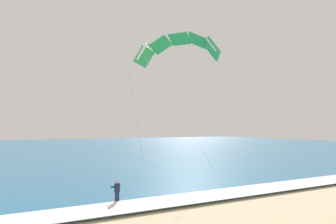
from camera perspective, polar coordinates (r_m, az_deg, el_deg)
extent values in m
cube|color=teal|center=(77.33, -20.42, -6.83)|extent=(200.00, 120.00, 0.20)
cube|color=white|center=(20.45, 0.16, -17.39)|extent=(200.00, 2.88, 0.04)
ellipsoid|color=#E04C38|center=(20.67, -10.21, -17.75)|extent=(0.95, 1.46, 0.05)
cube|color=black|center=(20.87, -10.40, -17.47)|extent=(0.17, 0.12, 0.04)
cube|color=black|center=(20.44, -10.01, -17.78)|extent=(0.17, 0.12, 0.04)
cylinder|color=#191E38|center=(20.51, -10.42, -16.72)|extent=(0.14, 0.14, 0.84)
cylinder|color=#191E38|center=(20.63, -9.98, -16.64)|extent=(0.14, 0.14, 0.84)
cube|color=#191E38|center=(20.42, -10.18, -14.72)|extent=(0.39, 0.32, 0.60)
sphere|color=tan|center=(20.33, -10.17, -13.50)|extent=(0.22, 0.22, 0.22)
cylinder|color=#191E38|center=(20.41, -10.88, -14.57)|extent=(0.28, 0.50, 0.22)
cylinder|color=#191E38|center=(20.64, -10.07, -14.45)|extent=(0.28, 0.50, 0.22)
cylinder|color=black|center=(20.69, -10.87, -14.41)|extent=(0.52, 0.25, 0.04)
cube|color=#3F3F42|center=(20.55, -10.41, -15.26)|extent=(0.14, 0.12, 0.10)
cube|color=green|center=(30.00, 8.93, 12.40)|extent=(1.77, 2.49, 2.33)
cube|color=white|center=(29.51, 8.60, 13.53)|extent=(1.02, 1.18, 1.82)
cube|color=green|center=(31.46, 6.09, 14.19)|extent=(2.32, 2.72, 1.90)
cube|color=white|center=(30.99, 5.72, 15.29)|extent=(1.42, 1.58, 1.19)
cube|color=green|center=(32.50, 2.35, 14.48)|extent=(2.64, 2.70, 1.03)
cube|color=white|center=(32.06, 1.92, 15.55)|extent=(1.55, 1.76, 0.30)
cube|color=green|center=(32.96, -1.51, 13.35)|extent=(2.65, 2.32, 1.90)
cube|color=white|center=(32.52, -2.00, 14.38)|extent=(1.39, 1.60, 1.19)
cube|color=green|center=(32.74, -4.80, 11.04)|extent=(2.41, 1.66, 2.33)
cube|color=white|center=(32.29, -5.36, 12.03)|extent=(1.02, 1.13, 1.82)
cylinder|color=#B2B2B7|center=(24.40, 1.21, 1.52)|extent=(11.05, 3.89, 12.10)
cylinder|color=#B2B2B7|center=(26.11, -6.83, 1.23)|extent=(6.01, 9.92, 12.10)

